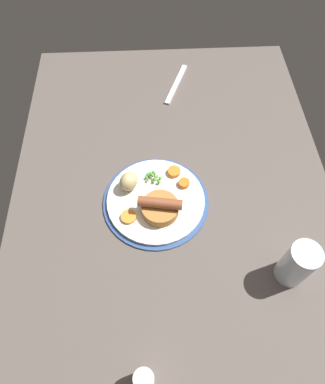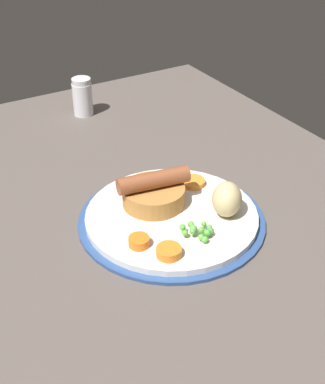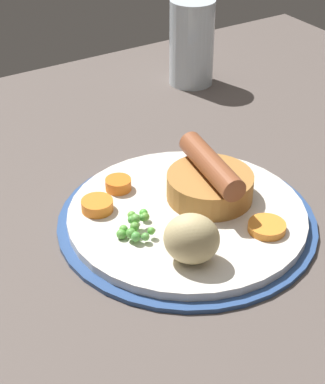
{
  "view_description": "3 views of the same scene",
  "coord_description": "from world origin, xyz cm",
  "px_view_note": "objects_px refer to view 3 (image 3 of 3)",
  "views": [
    {
      "loc": [
        -45.6,
        4.61,
        75.91
      ],
      "look_at": [
        -2.56,
        2.5,
        5.44
      ],
      "focal_mm": 32.0,
      "sensor_mm": 36.0,
      "label": 1
    },
    {
      "loc": [
        46.89,
        -27.16,
        47.22
      ],
      "look_at": [
        -5.47,
        3.7,
        7.14
      ],
      "focal_mm": 50.0,
      "sensor_mm": 36.0,
      "label": 2
    },
    {
      "loc": [
        25.52,
        46.8,
        41.37
      ],
      "look_at": [
        -2.1,
        2.37,
        6.31
      ],
      "focal_mm": 60.0,
      "sensor_mm": 36.0,
      "label": 3
    }
  ],
  "objects_px": {
    "dinner_plate": "(187,218)",
    "pea_pile": "(135,226)",
    "carrot_slice_2": "(119,184)",
    "drinking_glass": "(192,42)",
    "sausage_pudding": "(210,181)",
    "potato_chunk_0": "(193,238)",
    "carrot_slice_1": "(97,205)",
    "carrot_slice_0": "(267,227)"
  },
  "relations": [
    {
      "from": "dinner_plate",
      "to": "pea_pile",
      "type": "height_order",
      "value": "pea_pile"
    },
    {
      "from": "carrot_slice_0",
      "to": "pea_pile",
      "type": "bearing_deg",
      "value": -29.79
    },
    {
      "from": "carrot_slice_1",
      "to": "drinking_glass",
      "type": "relative_size",
      "value": 0.27
    },
    {
      "from": "dinner_plate",
      "to": "carrot_slice_1",
      "type": "relative_size",
      "value": 8.13
    },
    {
      "from": "dinner_plate",
      "to": "carrot_slice_2",
      "type": "relative_size",
      "value": 9.54
    },
    {
      "from": "carrot_slice_2",
      "to": "drinking_glass",
      "type": "relative_size",
      "value": 0.23
    },
    {
      "from": "dinner_plate",
      "to": "pea_pile",
      "type": "xyz_separation_m",
      "value": [
        0.06,
        0.0,
        0.02
      ]
    },
    {
      "from": "carrot_slice_0",
      "to": "carrot_slice_2",
      "type": "bearing_deg",
      "value": -58.4
    },
    {
      "from": "carrot_slice_1",
      "to": "drinking_glass",
      "type": "height_order",
      "value": "drinking_glass"
    },
    {
      "from": "pea_pile",
      "to": "carrot_slice_2",
      "type": "bearing_deg",
      "value": -107.82
    },
    {
      "from": "potato_chunk_0",
      "to": "carrot_slice_1",
      "type": "xyz_separation_m",
      "value": [
        0.04,
        -0.11,
        -0.02
      ]
    },
    {
      "from": "sausage_pudding",
      "to": "potato_chunk_0",
      "type": "bearing_deg",
      "value": 145.29
    },
    {
      "from": "potato_chunk_0",
      "to": "carrot_slice_1",
      "type": "bearing_deg",
      "value": -71.89
    },
    {
      "from": "pea_pile",
      "to": "carrot_slice_1",
      "type": "bearing_deg",
      "value": -76.05
    },
    {
      "from": "carrot_slice_2",
      "to": "potato_chunk_0",
      "type": "bearing_deg",
      "value": 89.9
    },
    {
      "from": "potato_chunk_0",
      "to": "carrot_slice_2",
      "type": "distance_m",
      "value": 0.14
    },
    {
      "from": "pea_pile",
      "to": "carrot_slice_2",
      "type": "relative_size",
      "value": 1.57
    },
    {
      "from": "carrot_slice_0",
      "to": "carrot_slice_1",
      "type": "bearing_deg",
      "value": -43.37
    },
    {
      "from": "dinner_plate",
      "to": "carrot_slice_0",
      "type": "bearing_deg",
      "value": 125.8
    },
    {
      "from": "pea_pile",
      "to": "dinner_plate",
      "type": "bearing_deg",
      "value": -176.76
    },
    {
      "from": "carrot_slice_2",
      "to": "carrot_slice_1",
      "type": "bearing_deg",
      "value": 30.88
    },
    {
      "from": "sausage_pudding",
      "to": "drinking_glass",
      "type": "bearing_deg",
      "value": -21.06
    },
    {
      "from": "sausage_pudding",
      "to": "carrot_slice_1",
      "type": "distance_m",
      "value": 0.12
    },
    {
      "from": "sausage_pudding",
      "to": "potato_chunk_0",
      "type": "xyz_separation_m",
      "value": [
        0.07,
        0.07,
        0.0
      ]
    },
    {
      "from": "sausage_pudding",
      "to": "carrot_slice_2",
      "type": "height_order",
      "value": "sausage_pudding"
    },
    {
      "from": "dinner_plate",
      "to": "carrot_slice_0",
      "type": "distance_m",
      "value": 0.08
    },
    {
      "from": "sausage_pudding",
      "to": "pea_pile",
      "type": "relative_size",
      "value": 2.46
    },
    {
      "from": "sausage_pudding",
      "to": "carrot_slice_1",
      "type": "relative_size",
      "value": 3.28
    },
    {
      "from": "pea_pile",
      "to": "potato_chunk_0",
      "type": "bearing_deg",
      "value": 111.61
    },
    {
      "from": "carrot_slice_2",
      "to": "dinner_plate",
      "type": "bearing_deg",
      "value": 117.39
    },
    {
      "from": "carrot_slice_0",
      "to": "carrot_slice_2",
      "type": "xyz_separation_m",
      "value": [
        0.08,
        -0.14,
        0.0
      ]
    },
    {
      "from": "sausage_pudding",
      "to": "carrot_slice_0",
      "type": "relative_size",
      "value": 2.88
    },
    {
      "from": "carrot_slice_2",
      "to": "drinking_glass",
      "type": "bearing_deg",
      "value": -137.78
    },
    {
      "from": "potato_chunk_0",
      "to": "carrot_slice_0",
      "type": "relative_size",
      "value": 1.38
    },
    {
      "from": "pea_pile",
      "to": "carrot_slice_2",
      "type": "height_order",
      "value": "pea_pile"
    },
    {
      "from": "drinking_glass",
      "to": "carrot_slice_0",
      "type": "bearing_deg",
      "value": 67.04
    },
    {
      "from": "sausage_pudding",
      "to": "drinking_glass",
      "type": "relative_size",
      "value": 0.87
    },
    {
      "from": "sausage_pudding",
      "to": "carrot_slice_1",
      "type": "xyz_separation_m",
      "value": [
        0.11,
        -0.04,
        -0.01
      ]
    },
    {
      "from": "dinner_plate",
      "to": "carrot_slice_1",
      "type": "height_order",
      "value": "carrot_slice_1"
    },
    {
      "from": "carrot_slice_1",
      "to": "drinking_glass",
      "type": "bearing_deg",
      "value": -139.15
    },
    {
      "from": "dinner_plate",
      "to": "sausage_pudding",
      "type": "distance_m",
      "value": 0.04
    },
    {
      "from": "sausage_pudding",
      "to": "pea_pile",
      "type": "height_order",
      "value": "sausage_pudding"
    }
  ]
}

